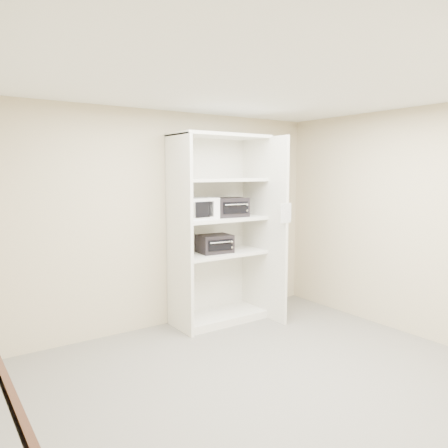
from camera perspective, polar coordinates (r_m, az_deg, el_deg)
floor at (r=4.31m, az=5.72°, el=-20.11°), size 4.50×4.00×0.01m
ceiling at (r=3.92m, az=6.20°, el=17.86°), size 4.50×4.00×0.01m
wall_back at (r=5.55m, az=-7.64°, el=0.56°), size 4.50×0.02×2.70m
wall_right at (r=5.61m, az=23.67°, el=0.11°), size 0.02×4.00×2.70m
shelving_unit at (r=5.66m, az=-0.21°, el=-1.50°), size 1.24×0.92×2.42m
microwave at (r=5.39m, az=-3.44°, el=2.04°), size 0.47×0.37×0.26m
toaster_oven_upper at (r=5.67m, az=0.71°, el=2.21°), size 0.46×0.37×0.25m
toaster_oven_lower at (r=5.59m, az=-1.23°, el=-2.59°), size 0.44×0.35×0.23m
paper_sign at (r=5.46m, az=8.10°, el=1.43°), size 0.19×0.02×0.24m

